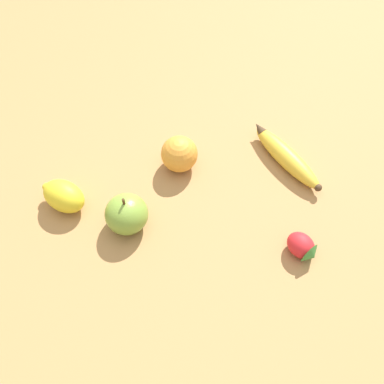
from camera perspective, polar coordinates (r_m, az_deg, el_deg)
name	(u,v)px	position (r m, az deg, el deg)	size (l,w,h in m)	color
ground_plane	(204,164)	(0.85, 1.54, 3.59)	(3.00, 3.00, 0.00)	#A87A47
banana	(286,157)	(0.85, 11.86, 4.42)	(0.18, 0.07, 0.04)	gold
orange	(179,154)	(0.82, -1.62, 4.85)	(0.07, 0.07, 0.07)	orange
strawberry	(303,247)	(0.76, 13.87, -6.79)	(0.06, 0.05, 0.04)	red
apple	(127,214)	(0.76, -8.31, -2.79)	(0.07, 0.07, 0.08)	olive
lemon	(64,196)	(0.81, -15.99, -0.49)	(0.09, 0.07, 0.05)	yellow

